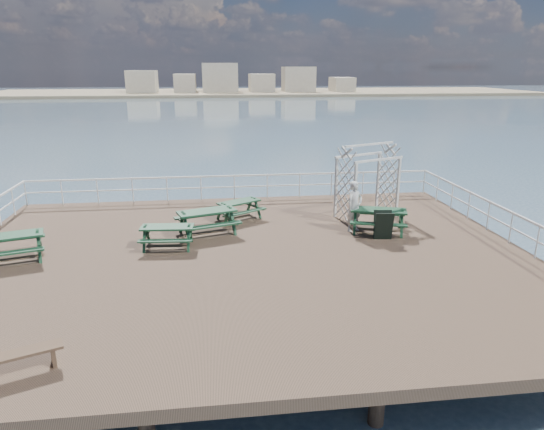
{
  "coord_description": "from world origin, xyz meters",
  "views": [
    {
      "loc": [
        -0.92,
        -14.18,
        5.65
      ],
      "look_at": [
        0.91,
        0.6,
        1.1
      ],
      "focal_mm": 32.0,
      "sensor_mm": 36.0,
      "label": 1
    }
  ],
  "objects_px": {
    "trellis_arbor": "(367,185)",
    "picnic_table_a": "(9,242)",
    "picnic_table_b": "(167,232)",
    "picnic_table_d": "(207,217)",
    "person": "(354,206)",
    "picnic_table_c": "(239,206)",
    "flat_bench_near": "(19,358)",
    "picnic_table_e": "(378,215)"
  },
  "relations": [
    {
      "from": "flat_bench_near",
      "to": "picnic_table_c",
      "type": "bearing_deg",
      "value": 41.38
    },
    {
      "from": "picnic_table_c",
      "to": "picnic_table_d",
      "type": "relative_size",
      "value": 0.88
    },
    {
      "from": "picnic_table_a",
      "to": "picnic_table_b",
      "type": "distance_m",
      "value": 4.69
    },
    {
      "from": "picnic_table_a",
      "to": "picnic_table_b",
      "type": "height_order",
      "value": "picnic_table_a"
    },
    {
      "from": "picnic_table_b",
      "to": "picnic_table_e",
      "type": "distance_m",
      "value": 7.36
    },
    {
      "from": "picnic_table_b",
      "to": "trellis_arbor",
      "type": "distance_m",
      "value": 7.92
    },
    {
      "from": "picnic_table_b",
      "to": "flat_bench_near",
      "type": "xyz_separation_m",
      "value": [
        -2.27,
        -6.6,
        -0.19
      ]
    },
    {
      "from": "picnic_table_d",
      "to": "flat_bench_near",
      "type": "bearing_deg",
      "value": -132.35
    },
    {
      "from": "picnic_table_b",
      "to": "picnic_table_d",
      "type": "relative_size",
      "value": 0.74
    },
    {
      "from": "flat_bench_near",
      "to": "picnic_table_d",
      "type": "bearing_deg",
      "value": 43.69
    },
    {
      "from": "picnic_table_c",
      "to": "person",
      "type": "bearing_deg",
      "value": -56.66
    },
    {
      "from": "picnic_table_b",
      "to": "person",
      "type": "bearing_deg",
      "value": 12.3
    },
    {
      "from": "picnic_table_d",
      "to": "flat_bench_near",
      "type": "distance_m",
      "value": 8.56
    },
    {
      "from": "trellis_arbor",
      "to": "picnic_table_a",
      "type": "bearing_deg",
      "value": 172.08
    },
    {
      "from": "picnic_table_c",
      "to": "flat_bench_near",
      "type": "distance_m",
      "value": 10.56
    },
    {
      "from": "picnic_table_a",
      "to": "picnic_table_d",
      "type": "bearing_deg",
      "value": 0.25
    },
    {
      "from": "trellis_arbor",
      "to": "picnic_table_b",
      "type": "bearing_deg",
      "value": 176.3
    },
    {
      "from": "picnic_table_c",
      "to": "picnic_table_e",
      "type": "height_order",
      "value": "picnic_table_e"
    },
    {
      "from": "picnic_table_b",
      "to": "picnic_table_d",
      "type": "bearing_deg",
      "value": 47.35
    },
    {
      "from": "picnic_table_c",
      "to": "trellis_arbor",
      "type": "height_order",
      "value": "trellis_arbor"
    },
    {
      "from": "picnic_table_a",
      "to": "picnic_table_b",
      "type": "relative_size",
      "value": 1.29
    },
    {
      "from": "picnic_table_d",
      "to": "picnic_table_c",
      "type": "bearing_deg",
      "value": 35.65
    },
    {
      "from": "picnic_table_a",
      "to": "picnic_table_d",
      "type": "distance_m",
      "value": 6.19
    },
    {
      "from": "picnic_table_b",
      "to": "picnic_table_e",
      "type": "bearing_deg",
      "value": 9.87
    },
    {
      "from": "picnic_table_a",
      "to": "person",
      "type": "distance_m",
      "value": 11.25
    },
    {
      "from": "picnic_table_d",
      "to": "trellis_arbor",
      "type": "height_order",
      "value": "trellis_arbor"
    },
    {
      "from": "picnic_table_a",
      "to": "flat_bench_near",
      "type": "xyz_separation_m",
      "value": [
        2.38,
        -6.0,
        -0.27
      ]
    },
    {
      "from": "picnic_table_b",
      "to": "picnic_table_d",
      "type": "xyz_separation_m",
      "value": [
        1.27,
        1.18,
        0.1
      ]
    },
    {
      "from": "picnic_table_c",
      "to": "picnic_table_d",
      "type": "distance_m",
      "value": 2.04
    },
    {
      "from": "picnic_table_e",
      "to": "picnic_table_a",
      "type": "bearing_deg",
      "value": -156.18
    },
    {
      "from": "flat_bench_near",
      "to": "trellis_arbor",
      "type": "bearing_deg",
      "value": 21.34
    },
    {
      "from": "picnic_table_a",
      "to": "picnic_table_b",
      "type": "xyz_separation_m",
      "value": [
        4.65,
        0.6,
        -0.08
      ]
    },
    {
      "from": "picnic_table_a",
      "to": "trellis_arbor",
      "type": "xyz_separation_m",
      "value": [
        12.11,
        3.13,
        0.68
      ]
    },
    {
      "from": "picnic_table_a",
      "to": "flat_bench_near",
      "type": "relative_size",
      "value": 1.45
    },
    {
      "from": "picnic_table_c",
      "to": "trellis_arbor",
      "type": "distance_m",
      "value": 5.04
    },
    {
      "from": "picnic_table_c",
      "to": "flat_bench_near",
      "type": "height_order",
      "value": "picnic_table_c"
    },
    {
      "from": "picnic_table_d",
      "to": "person",
      "type": "height_order",
      "value": "person"
    },
    {
      "from": "picnic_table_c",
      "to": "flat_bench_near",
      "type": "bearing_deg",
      "value": -147.73
    },
    {
      "from": "flat_bench_near",
      "to": "trellis_arbor",
      "type": "distance_m",
      "value": 13.38
    },
    {
      "from": "picnic_table_a",
      "to": "person",
      "type": "relative_size",
      "value": 1.27
    },
    {
      "from": "picnic_table_d",
      "to": "trellis_arbor",
      "type": "relative_size",
      "value": 0.83
    },
    {
      "from": "picnic_table_a",
      "to": "trellis_arbor",
      "type": "height_order",
      "value": "trellis_arbor"
    }
  ]
}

